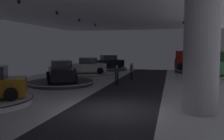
{
  "coord_description": "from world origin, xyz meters",
  "views": [
    {
      "loc": [
        2.71,
        -10.71,
        2.96
      ],
      "look_at": [
        -1.43,
        5.5,
        1.4
      ],
      "focal_mm": 37.54,
      "sensor_mm": 36.0,
      "label": 1
    }
  ],
  "objects_px": {
    "display_platform_far_right": "(213,77)",
    "display_platform_deep_right": "(198,71)",
    "column_right": "(201,53)",
    "display_car_far_left": "(87,66)",
    "pickup_truck_far_right": "(216,66)",
    "visitor_walking_near": "(132,70)",
    "pickup_truck_deep_right": "(196,62)",
    "display_platform_deep_left": "(108,69)",
    "display_car_mid_left": "(61,72)",
    "display_car_deep_left": "(108,62)",
    "visitor_walking_far": "(117,74)",
    "display_platform_mid_left": "(61,82)",
    "display_platform_far_left": "(86,74)"
  },
  "relations": [
    {
      "from": "display_platform_far_right",
      "to": "display_platform_deep_right",
      "type": "bearing_deg",
      "value": 96.36
    },
    {
      "from": "column_right",
      "to": "display_car_far_left",
      "type": "bearing_deg",
      "value": 128.8
    },
    {
      "from": "pickup_truck_far_right",
      "to": "visitor_walking_near",
      "type": "distance_m",
      "value": 8.1
    },
    {
      "from": "display_platform_deep_right",
      "to": "pickup_truck_deep_right",
      "type": "distance_m",
      "value": 1.13
    },
    {
      "from": "display_platform_deep_left",
      "to": "visitor_walking_near",
      "type": "distance_m",
      "value": 10.35
    },
    {
      "from": "column_right",
      "to": "pickup_truck_deep_right",
      "type": "relative_size",
      "value": 0.98
    },
    {
      "from": "column_right",
      "to": "visitor_walking_near",
      "type": "xyz_separation_m",
      "value": [
        -4.88,
        10.28,
        -1.84
      ]
    },
    {
      "from": "pickup_truck_deep_right",
      "to": "display_car_mid_left",
      "type": "bearing_deg",
      "value": -132.3
    },
    {
      "from": "display_car_deep_left",
      "to": "pickup_truck_deep_right",
      "type": "bearing_deg",
      "value": -2.96
    },
    {
      "from": "display_car_mid_left",
      "to": "pickup_truck_far_right",
      "type": "bearing_deg",
      "value": 27.56
    },
    {
      "from": "display_car_deep_left",
      "to": "visitor_walking_far",
      "type": "bearing_deg",
      "value": -71.47
    },
    {
      "from": "display_car_deep_left",
      "to": "pickup_truck_deep_right",
      "type": "relative_size",
      "value": 0.8
    },
    {
      "from": "display_platform_deep_left",
      "to": "display_car_mid_left",
      "type": "xyz_separation_m",
      "value": [
        -0.29,
        -13.3,
        0.87
      ]
    },
    {
      "from": "display_car_far_left",
      "to": "visitor_walking_far",
      "type": "xyz_separation_m",
      "value": [
        4.73,
        -5.74,
        -0.09
      ]
    },
    {
      "from": "pickup_truck_far_right",
      "to": "visitor_walking_far",
      "type": "distance_m",
      "value": 10.16
    },
    {
      "from": "display_platform_far_right",
      "to": "pickup_truck_far_right",
      "type": "bearing_deg",
      "value": 41.41
    },
    {
      "from": "display_car_far_left",
      "to": "pickup_truck_far_right",
      "type": "xyz_separation_m",
      "value": [
        13.1,
        0.01,
        0.29
      ]
    },
    {
      "from": "display_car_deep_left",
      "to": "display_platform_mid_left",
      "type": "distance_m",
      "value": 13.33
    },
    {
      "from": "display_car_deep_left",
      "to": "display_car_far_left",
      "type": "bearing_deg",
      "value": -95.03
    },
    {
      "from": "pickup_truck_deep_right",
      "to": "display_platform_deep_right",
      "type": "bearing_deg",
      "value": -11.99
    },
    {
      "from": "display_car_far_left",
      "to": "display_platform_deep_right",
      "type": "xyz_separation_m",
      "value": [
        12.17,
        5.98,
        -0.81
      ]
    },
    {
      "from": "column_right",
      "to": "display_platform_deep_right",
      "type": "bearing_deg",
      "value": 84.28
    },
    {
      "from": "display_platform_far_right",
      "to": "pickup_truck_deep_right",
      "type": "distance_m",
      "value": 6.42
    },
    {
      "from": "display_platform_far_left",
      "to": "display_platform_deep_right",
      "type": "height_order",
      "value": "display_platform_deep_right"
    },
    {
      "from": "display_platform_far_left",
      "to": "display_car_far_left",
      "type": "distance_m",
      "value": 0.87
    },
    {
      "from": "display_car_mid_left",
      "to": "display_car_far_left",
      "type": "distance_m",
      "value": 6.69
    },
    {
      "from": "pickup_truck_deep_right",
      "to": "display_platform_far_left",
      "type": "bearing_deg",
      "value": -152.96
    },
    {
      "from": "visitor_walking_near",
      "to": "display_platform_deep_right",
      "type": "bearing_deg",
      "value": 51.47
    },
    {
      "from": "display_car_mid_left",
      "to": "display_car_far_left",
      "type": "height_order",
      "value": "display_car_mid_left"
    },
    {
      "from": "display_platform_mid_left",
      "to": "display_car_far_left",
      "type": "height_order",
      "value": "display_car_far_left"
    },
    {
      "from": "display_platform_mid_left",
      "to": "display_platform_deep_right",
      "type": "relative_size",
      "value": 0.95
    },
    {
      "from": "display_car_mid_left",
      "to": "display_platform_deep_right",
      "type": "relative_size",
      "value": 0.8
    },
    {
      "from": "pickup_truck_deep_right",
      "to": "visitor_walking_far",
      "type": "xyz_separation_m",
      "value": [
        -7.12,
        -11.79,
        -0.37
      ]
    },
    {
      "from": "column_right",
      "to": "pickup_truck_far_right",
      "type": "height_order",
      "value": "column_right"
    },
    {
      "from": "display_car_mid_left",
      "to": "visitor_walking_far",
      "type": "relative_size",
      "value": 2.84
    },
    {
      "from": "display_platform_far_right",
      "to": "display_car_mid_left",
      "type": "bearing_deg",
      "value": -152.75
    },
    {
      "from": "display_platform_far_left",
      "to": "pickup_truck_deep_right",
      "type": "height_order",
      "value": "pickup_truck_deep_right"
    },
    {
      "from": "display_car_far_left",
      "to": "pickup_truck_deep_right",
      "type": "distance_m",
      "value": 13.31
    },
    {
      "from": "display_platform_deep_left",
      "to": "display_platform_mid_left",
      "type": "xyz_separation_m",
      "value": [
        -0.31,
        -13.27,
        -0.02
      ]
    },
    {
      "from": "display_platform_deep_left",
      "to": "display_platform_deep_right",
      "type": "bearing_deg",
      "value": -3.11
    },
    {
      "from": "display_platform_deep_left",
      "to": "pickup_truck_far_right",
      "type": "bearing_deg",
      "value": -27.77
    },
    {
      "from": "display_platform_far_left",
      "to": "display_platform_deep_right",
      "type": "relative_size",
      "value": 1.07
    },
    {
      "from": "display_platform_deep_right",
      "to": "pickup_truck_deep_right",
      "type": "relative_size",
      "value": 1.01
    },
    {
      "from": "display_car_deep_left",
      "to": "pickup_truck_far_right",
      "type": "xyz_separation_m",
      "value": [
        12.51,
        -6.62,
        0.2
      ]
    },
    {
      "from": "pickup_truck_far_right",
      "to": "column_right",
      "type": "bearing_deg",
      "value": -102.39
    },
    {
      "from": "visitor_walking_near",
      "to": "visitor_walking_far",
      "type": "bearing_deg",
      "value": -101.72
    },
    {
      "from": "column_right",
      "to": "display_car_mid_left",
      "type": "height_order",
      "value": "column_right"
    },
    {
      "from": "display_platform_far_left",
      "to": "visitor_walking_near",
      "type": "bearing_deg",
      "value": -24.67
    },
    {
      "from": "display_car_mid_left",
      "to": "display_platform_far_left",
      "type": "distance_m",
      "value": 6.74
    },
    {
      "from": "display_platform_far_right",
      "to": "visitor_walking_far",
      "type": "relative_size",
      "value": 3.57
    }
  ]
}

